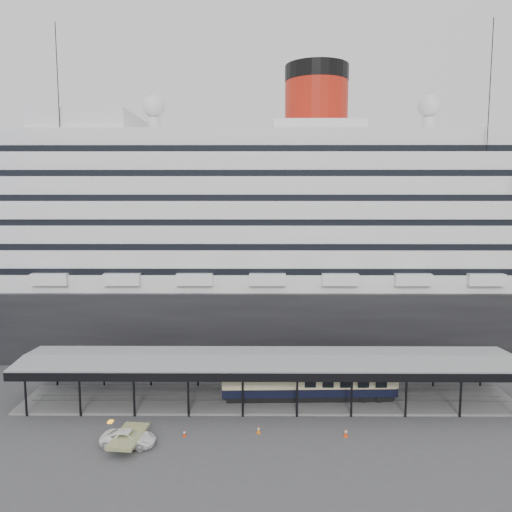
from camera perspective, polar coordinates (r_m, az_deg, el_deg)
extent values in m
plane|color=#3D3D40|center=(55.04, 1.61, -18.25)|extent=(200.00, 200.00, 0.00)
cube|color=black|center=(83.88, 1.12, -5.81)|extent=(130.00, 30.00, 10.00)
cylinder|color=#B01D0E|center=(83.58, 6.90, 16.45)|extent=(10.00, 10.00, 9.00)
cylinder|color=black|center=(84.62, 6.96, 19.96)|extent=(10.10, 10.10, 2.50)
sphere|color=silver|center=(84.80, -11.61, 16.43)|extent=(3.60, 3.60, 3.60)
sphere|color=silver|center=(87.46, 19.18, 15.90)|extent=(3.60, 3.60, 3.60)
cube|color=slate|center=(59.56, 1.50, -16.11)|extent=(56.00, 8.00, 0.24)
cube|color=slate|center=(58.83, 1.51, -16.24)|extent=(54.00, 0.08, 0.10)
cube|color=slate|center=(60.16, 1.48, -15.70)|extent=(54.00, 0.08, 0.10)
cube|color=black|center=(53.78, 1.61, -13.72)|extent=(56.00, 0.18, 0.90)
cube|color=black|center=(62.29, 1.42, -10.82)|extent=(56.00, 0.18, 0.90)
cube|color=slate|center=(57.78, 1.51, -11.48)|extent=(56.00, 9.00, 0.24)
cylinder|color=black|center=(76.89, -21.21, 6.56)|extent=(0.12, 0.12, 47.21)
cylinder|color=black|center=(76.84, 24.63, 6.41)|extent=(0.12, 0.12, 47.21)
imported|color=white|center=(51.36, -14.35, -19.51)|extent=(5.36, 2.89, 1.43)
cube|color=black|center=(59.66, 6.08, -15.65)|extent=(18.95, 2.65, 0.63)
cube|color=black|center=(59.36, 6.09, -14.93)|extent=(19.86, 3.03, 0.99)
cube|color=beige|center=(58.97, 6.10, -13.96)|extent=(19.86, 3.07, 1.17)
cube|color=black|center=(58.70, 6.11, -13.26)|extent=(19.86, 3.03, 0.36)
cube|color=red|center=(52.29, -8.18, -19.72)|extent=(0.40, 0.40, 0.03)
cone|color=red|center=(52.14, -8.19, -19.40)|extent=(0.34, 0.34, 0.65)
cylinder|color=white|center=(52.12, -8.19, -19.33)|extent=(0.21, 0.21, 0.13)
cube|color=orange|center=(52.42, 0.29, -19.57)|extent=(0.46, 0.46, 0.03)
cone|color=orange|center=(52.26, 0.29, -19.21)|extent=(0.39, 0.39, 0.72)
cylinder|color=white|center=(52.23, 0.29, -19.15)|extent=(0.23, 0.23, 0.14)
cube|color=#E83F0C|center=(52.53, 10.22, -19.62)|extent=(0.44, 0.44, 0.03)
cone|color=#E83F0C|center=(52.34, 10.23, -19.22)|extent=(0.37, 0.37, 0.82)
cylinder|color=white|center=(52.31, 10.23, -19.14)|extent=(0.26, 0.26, 0.16)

